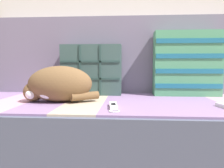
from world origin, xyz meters
name	(u,v)px	position (x,y,z in m)	size (l,w,h in m)	color
couch	(123,132)	(0.00, 0.12, 0.19)	(1.99, 0.86, 0.39)	#3D3838
sofa_backrest	(125,55)	(0.00, 0.48, 0.66)	(1.95, 0.14, 0.55)	slate
throw_pillow_quilted	(92,70)	(-0.22, 0.33, 0.56)	(0.41, 0.14, 0.34)	#38514C
throw_pillow_striped	(187,64)	(0.42, 0.33, 0.60)	(0.43, 0.14, 0.43)	#4C9366
sleeping_cat	(58,85)	(-0.36, 0.02, 0.48)	(0.42, 0.25, 0.20)	brown
game_remote_far	(113,106)	(-0.04, -0.13, 0.40)	(0.06, 0.19, 0.02)	white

